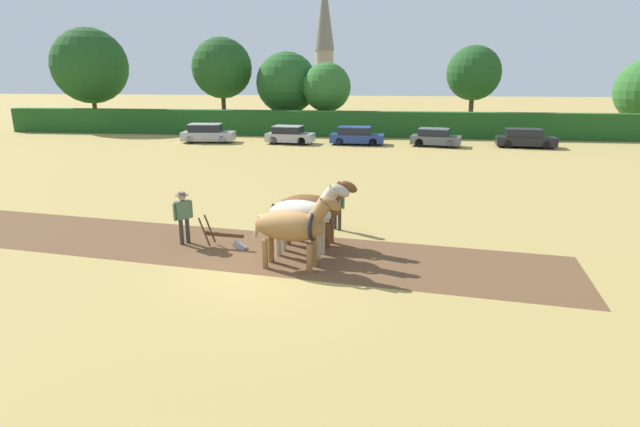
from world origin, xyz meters
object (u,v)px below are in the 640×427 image
tree_center_left (287,83)px  parked_car_center (435,138)px  draft_horse_trail_left (313,208)px  tree_center (327,87)px  parked_car_center_left (356,136)px  tree_far_left (90,66)px  tree_center_right (474,73)px  draft_horse_lead_right (304,214)px  tree_left (222,68)px  parked_car_far_left (207,134)px  plow (228,239)px  farmer_at_plow (183,213)px  draft_horse_lead_left (293,226)px  church_spire (324,40)px  parked_car_left (289,135)px  farmer_beside_team (337,203)px  parked_car_center_right (525,138)px

tree_center_left → parked_car_center: (13.81, -9.76, -3.97)m
tree_center_left → parked_car_center: size_ratio=1.87×
tree_center_left → draft_horse_trail_left: (7.53, -34.37, -3.39)m
tree_center → parked_car_center_left: (3.37, -7.98, -3.61)m
tree_far_left → parked_car_center: tree_far_left is taller
tree_center_right → draft_horse_lead_right: 36.93m
tree_left → tree_center: 11.00m
parked_car_far_left → parked_car_center: parked_car_far_left is taller
parked_car_center_left → plow: bearing=-94.5°
plow → parked_car_center: bearing=77.6°
tree_far_left → tree_left: tree_far_left is taller
tree_center → farmer_at_plow: tree_center is taller
parked_car_far_left → parked_car_center: bearing=-5.9°
draft_horse_lead_left → parked_car_center_left: size_ratio=0.63×
church_spire → parked_car_left: (1.81, -38.63, -9.74)m
tree_center → church_spire: 31.26m
draft_horse_trail_left → parked_car_center_left: draft_horse_trail_left is taller
draft_horse_lead_left → plow: size_ratio=1.71×
tree_center_left → tree_left: bearing=179.9°
farmer_at_plow → parked_car_left: bearing=133.7°
farmer_at_plow → parked_car_center_left: size_ratio=0.41×
parked_car_center_left → tree_center: bearing=114.5°
parked_car_far_left → parked_car_center: size_ratio=1.09×
tree_far_left → tree_center_right: 37.96m
farmer_beside_team → farmer_at_plow: bearing=152.3°
tree_center → plow: 33.89m
tree_far_left → church_spire: church_spire is taller
parked_car_center_left → farmer_at_plow: bearing=-98.0°
tree_center → parked_car_center_left: 9.39m
tree_left → plow: (11.39, -35.16, -5.78)m
parked_car_center_right → tree_far_left: bearing=174.5°
parked_car_center_right → draft_horse_trail_left: bearing=-111.8°
tree_far_left → tree_center: size_ratio=1.52×
draft_horse_lead_right → farmer_at_plow: bearing=179.6°
draft_horse_lead_right → parked_car_center_left: (0.13, 25.99, -0.66)m
parked_car_center → church_spire: bearing=121.1°
parked_car_center_left → parked_car_center: size_ratio=1.06×
tree_far_left → tree_center: (24.20, -0.42, -2.01)m
tree_center_left → parked_car_left: (2.04, -9.73, -3.95)m
tree_left → parked_car_far_left: bearing=-80.2°
parked_car_center_left → parked_car_center: bearing=-1.0°
tree_far_left → tree_center_right: (37.94, 0.77, -0.72)m
church_spire → parked_car_center: church_spire is taller
tree_center_left → parked_car_center_right: (20.71, -9.45, -3.96)m
draft_horse_trail_left → farmer_beside_team: bearing=76.0°
draft_horse_lead_left → plow: 3.00m
tree_far_left → church_spire: size_ratio=0.50×
tree_far_left → parked_car_center: bearing=-14.4°
tree_left → parked_car_left: bearing=-48.4°
tree_left → parked_car_center_left: tree_left is taller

